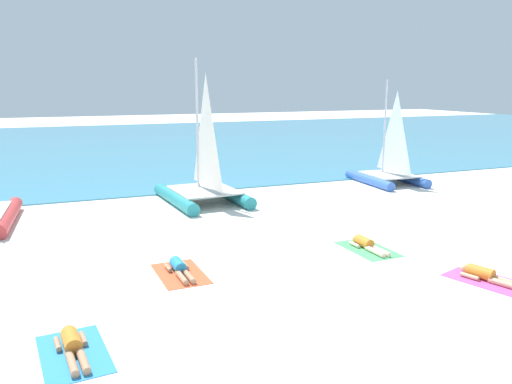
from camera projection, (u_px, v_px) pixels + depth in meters
ground_plane at (212, 198)px, 21.39m from camera, size 120.00×120.00×0.00m
ocean_water at (132, 144)px, 40.72m from camera, size 120.00×40.00×0.05m
sailboat_blue at (388, 169)px, 24.34m from camera, size 2.52×3.80×4.83m
sailboat_teal at (203, 182)px, 20.37m from camera, size 3.05×4.50×5.62m
towel_leftmost at (74, 354)px, 9.01m from camera, size 1.27×1.99×0.01m
sunbather_leftmost at (73, 345)px, 9.04m from camera, size 0.58×1.57×0.30m
towel_center_left at (180, 274)px, 12.81m from camera, size 1.15×1.93×0.01m
sunbather_center_left at (180, 268)px, 12.84m from camera, size 0.55×1.56×0.30m
towel_center_right at (368, 249)px, 14.72m from camera, size 1.16×1.93×0.01m
sunbather_center_right at (367, 244)px, 14.75m from camera, size 0.55×1.56×0.30m
towel_rightmost at (488, 281)px, 12.34m from camera, size 1.63×2.15×0.01m
sunbather_rightmost at (486, 275)px, 12.37m from camera, size 0.84×1.54×0.30m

